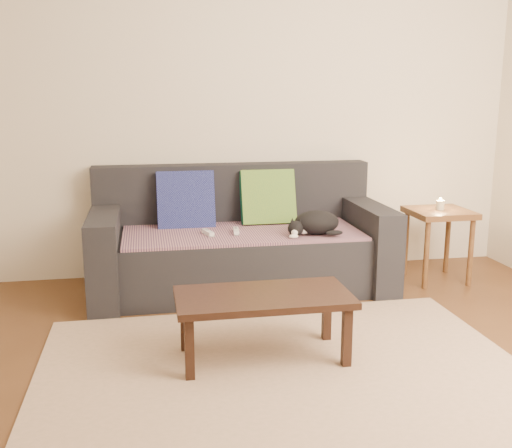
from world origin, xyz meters
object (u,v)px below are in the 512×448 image
wii_remote_b (208,233)px  wii_remote_a (236,231)px  sofa (240,246)px  cat (315,223)px  side_table (439,222)px  coffee_table (263,302)px

wii_remote_b → wii_remote_a: bearing=-101.3°
sofa → wii_remote_b: sofa is taller
wii_remote_a → wii_remote_b: bearing=99.9°
cat → wii_remote_b: cat is taller
side_table → coffee_table: side_table is taller
sofa → cat: (0.48, -0.28, 0.21)m
sofa → cat: sofa is taller
sofa → cat: bearing=-30.4°
side_table → coffee_table: (-1.57, -1.13, -0.13)m
cat → side_table: bearing=27.1°
coffee_table → sofa: bearing=86.6°
wii_remote_b → side_table: 1.74m
sofa → side_table: sofa is taller
side_table → sofa: bearing=175.5°
coffee_table → cat: bearing=60.1°
cat → coffee_table: 1.13m
sofa → coffee_table: size_ratio=2.29×
wii_remote_a → side_table: bearing=-83.0°
cat → coffee_table: cat is taller
cat → side_table: size_ratio=0.76×
cat → wii_remote_b: bearing=-171.6°
wii_remote_a → wii_remote_b: same height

